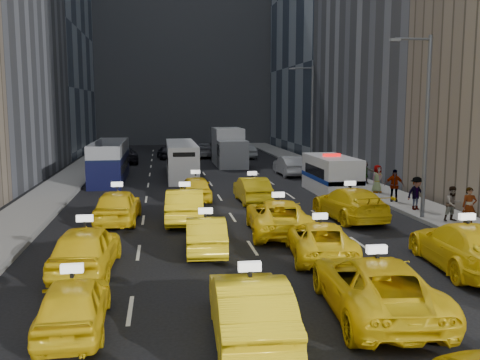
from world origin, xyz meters
The scene contains 36 objects.
ground centered at (0.00, 0.00, 0.00)m, with size 160.00×160.00×0.00m, color black.
sidewalk_west centered at (-10.50, 25.00, 0.07)m, with size 3.00×90.00×0.15m, color gray.
sidewalk_east centered at (10.50, 25.00, 0.07)m, with size 3.00×90.00×0.15m, color gray.
curb_west centered at (-9.05, 25.00, 0.09)m, with size 0.15×90.00×0.18m, color slate.
curb_east centered at (9.05, 25.00, 0.09)m, with size 0.15×90.00×0.18m, color slate.
building_backdrop centered at (0.00, 72.00, 20.00)m, with size 30.00×12.00×40.00m, color slate.
streetlight_near centered at (9.18, 12.00, 4.92)m, with size 2.15×0.22×9.00m.
streetlight_far centered at (9.18, 32.00, 4.92)m, with size 2.15×0.22×9.00m.
taxi_4 centered at (-5.82, 0.86, 0.70)m, with size 1.66×4.12×1.40m, color yellow.
taxi_5 centered at (-1.52, -0.36, 0.82)m, with size 1.73×4.95×1.63m, color yellow.
taxi_6 centered at (2.15, 0.79, 0.80)m, with size 2.64×5.73×1.59m, color yellow.
taxi_8 centered at (-6.16, 5.78, 0.83)m, with size 1.96×4.86×1.66m, color yellow.
taxi_9 centered at (-1.90, 7.70, 0.71)m, with size 1.49×4.29×1.41m, color yellow.
taxi_10 centered at (2.28, 6.37, 0.67)m, with size 2.24×4.85×1.35m, color yellow.
taxi_11 centered at (6.81, 4.10, 0.83)m, with size 2.33×5.73×1.66m, color yellow.
taxi_12 centered at (-5.69, 13.60, 0.84)m, with size 1.97×4.90×1.67m, color yellow.
taxi_13 centered at (-2.45, 13.24, 0.83)m, with size 1.76×5.04×1.66m, color yellow.
taxi_14 centered at (1.54, 10.25, 0.77)m, with size 2.55×5.53×1.54m, color yellow.
taxi_15 centered at (5.74, 12.66, 0.81)m, with size 2.26×5.55×1.61m, color yellow.
taxi_16 centered at (-1.53, 19.23, 0.76)m, with size 1.78×4.43×1.51m, color yellow.
taxi_17 centered at (1.73, 18.16, 0.75)m, with size 1.59×4.55×1.50m, color yellow.
nypd_van centered at (7.39, 20.65, 1.17)m, with size 2.66×6.14×2.58m.
double_decker centered at (-7.39, 28.72, 1.45)m, with size 3.51×10.29×2.93m.
city_bus centered at (-1.95, 30.19, 1.36)m, with size 2.25×10.66×2.75m.
box_truck centered at (2.89, 37.95, 1.74)m, with size 3.56×7.96×3.52m.
misc_car_0 centered at (6.84, 29.77, 0.80)m, with size 1.69×4.84×1.59m, color #ABAEB3.
misc_car_1 centered at (-7.24, 41.36, 0.81)m, with size 2.70×5.86×1.63m, color black.
misc_car_2 centered at (1.24, 46.31, 0.79)m, with size 2.22×5.47×1.59m, color slate.
misc_car_3 centered at (-2.97, 45.28, 0.70)m, with size 1.66×4.13×1.41m, color black.
misc_car_4 centered at (5.47, 44.43, 0.73)m, with size 1.54×4.41×1.45m, color #929599.
pedestrian_0 centered at (10.47, 9.85, 1.05)m, with size 0.65×0.43×1.79m, color gray.
pedestrian_1 centered at (10.25, 10.87, 0.99)m, with size 0.82×0.45×1.69m, color gray.
pedestrian_2 centered at (9.87, 13.81, 1.03)m, with size 1.14×0.47×1.77m, color gray.
pedestrian_3 centered at (9.77, 16.39, 1.08)m, with size 1.09×0.50×1.87m, color gray.
pedestrian_4 centered at (10.08, 19.56, 1.04)m, with size 0.87×0.47×1.77m, color gray.
pedestrian_5 centered at (10.85, 23.63, 0.96)m, with size 1.50×0.43×1.61m, color gray.
Camera 1 is at (-3.57, -12.54, 5.66)m, focal length 40.00 mm.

